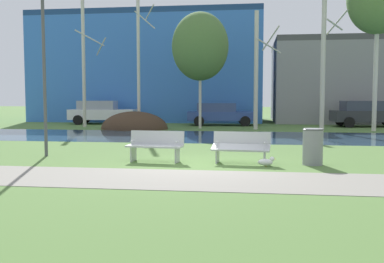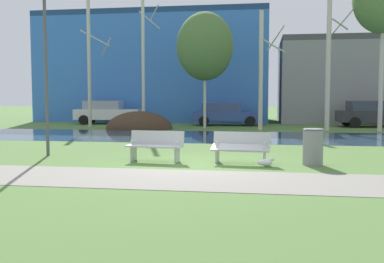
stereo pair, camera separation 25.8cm
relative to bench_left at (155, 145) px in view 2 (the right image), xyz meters
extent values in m
plane|color=#517538|center=(1.21, 9.44, -0.47)|extent=(120.00, 120.00, 0.00)
cube|color=gray|center=(1.21, -2.61, -0.47)|extent=(60.00, 2.48, 0.01)
cube|color=#33516B|center=(1.21, 8.20, -0.47)|extent=(80.00, 6.32, 0.01)
ellipsoid|color=#423021|center=(-3.96, 12.36, -0.47)|extent=(3.88, 2.91, 2.04)
cube|color=#B2B5B7|center=(-0.01, -0.09, -0.02)|extent=(1.64, 0.62, 0.05)
cube|color=#B2B5B7|center=(0.02, 0.18, 0.20)|extent=(1.60, 0.23, 0.40)
cube|color=#B2B5B7|center=(-0.66, 0.02, -0.25)|extent=(0.08, 0.43, 0.45)
cube|color=#B2B5B7|center=(0.65, -0.09, -0.25)|extent=(0.08, 0.43, 0.45)
cylinder|color=#B2B5B7|center=(-0.66, -0.02, 0.12)|extent=(0.07, 0.28, 0.04)
cylinder|color=#B2B5B7|center=(0.65, -0.13, 0.12)|extent=(0.07, 0.28, 0.04)
cube|color=#B2B5B7|center=(2.42, -0.09, -0.02)|extent=(1.64, 0.62, 0.18)
cube|color=#B2B5B7|center=(2.45, 0.18, 0.20)|extent=(1.60, 0.23, 0.40)
cube|color=#B2B5B7|center=(1.77, 0.02, -0.25)|extent=(0.08, 0.43, 0.45)
cube|color=#B2B5B7|center=(3.08, -0.09, -0.25)|extent=(0.08, 0.43, 0.45)
cylinder|color=#B2B5B7|center=(1.77, -0.02, 0.12)|extent=(0.07, 0.28, 0.04)
cylinder|color=#B2B5B7|center=(3.08, -0.13, 0.12)|extent=(0.07, 0.28, 0.04)
cylinder|color=gray|center=(4.37, -0.01, 0.02)|extent=(0.54, 0.54, 0.99)
torus|color=#494A4C|center=(4.37, -0.01, 0.49)|extent=(0.56, 0.56, 0.04)
ellipsoid|color=white|center=(3.08, -0.53, -0.35)|extent=(0.40, 0.18, 0.18)
sphere|color=white|center=(3.26, -0.53, -0.26)|extent=(0.13, 0.13, 0.13)
cone|color=gold|center=(3.33, -0.53, -0.26)|extent=(0.07, 0.04, 0.04)
cylinder|color=gold|center=(3.10, -0.57, -0.42)|extent=(0.01, 0.01, 0.10)
cylinder|color=gold|center=(3.10, -0.50, -0.42)|extent=(0.01, 0.01, 0.10)
cylinder|color=#4C4C51|center=(-3.64, 0.70, 2.46)|extent=(0.10, 0.10, 5.86)
cylinder|color=beige|center=(-7.52, 13.88, 3.42)|extent=(0.21, 0.21, 7.78)
cylinder|color=beige|center=(-6.61, 14.50, 4.47)|extent=(1.22, 1.74, 0.91)
cylinder|color=beige|center=(-6.83, 13.18, 4.84)|extent=(1.37, 1.33, 0.84)
cylinder|color=beige|center=(-3.75, 12.61, 3.93)|extent=(0.18, 0.18, 8.80)
cylinder|color=beige|center=(-3.16, 13.01, 6.23)|extent=(0.78, 1.10, 0.71)
cylinder|color=beige|center=(-3.21, 12.07, 5.63)|extent=(0.99, 0.96, 0.88)
cylinder|color=beige|center=(-0.30, 13.51, 2.58)|extent=(0.16, 0.16, 6.11)
ellipsoid|color=#4C7038|center=(-0.30, 13.51, 4.29)|extent=(3.29, 3.29, 3.95)
cylinder|color=beige|center=(2.93, 13.06, 2.85)|extent=(0.24, 0.24, 6.64)
cylinder|color=beige|center=(3.73, 13.61, 4.70)|extent=(0.97, 1.36, 1.27)
cylinder|color=beige|center=(3.60, 12.37, 4.13)|extent=(1.39, 1.35, 0.72)
cylinder|color=beige|center=(6.51, 12.62, 3.91)|extent=(0.25, 0.25, 8.77)
cylinder|color=beige|center=(7.28, 13.15, 5.44)|extent=(0.96, 1.34, 1.18)
cylinder|color=beige|center=(6.99, 12.12, 5.16)|extent=(1.02, 0.99, 0.52)
cylinder|color=beige|center=(9.25, 12.64, 4.06)|extent=(0.24, 0.24, 9.06)
cube|color=silver|center=(-7.31, 16.68, 0.19)|extent=(4.54, 2.22, 0.68)
cube|color=#949AAC|center=(-7.66, 16.65, 0.82)|extent=(2.60, 1.82, 0.59)
cylinder|color=black|center=(-5.96, 17.72, -0.15)|extent=(0.66, 0.28, 0.64)
cylinder|color=black|center=(-5.79, 15.92, -0.15)|extent=(0.66, 0.28, 0.64)
cylinder|color=black|center=(-8.84, 17.44, -0.15)|extent=(0.66, 0.28, 0.64)
cylinder|color=black|center=(-8.67, 15.64, -0.15)|extent=(0.66, 0.28, 0.64)
cube|color=#2D4793|center=(0.78, 16.39, 0.13)|extent=(4.55, 2.18, 0.57)
cube|color=#32457F|center=(0.43, 16.35, 0.69)|extent=(2.60, 1.79, 0.54)
cylinder|color=black|center=(2.14, 17.41, -0.15)|extent=(0.66, 0.28, 0.64)
cylinder|color=black|center=(2.31, 15.65, -0.15)|extent=(0.66, 0.28, 0.64)
cylinder|color=black|center=(-0.75, 17.13, -0.15)|extent=(0.66, 0.28, 0.64)
cylinder|color=black|center=(-0.58, 15.37, -0.15)|extent=(0.66, 0.28, 0.64)
cube|color=#282B30|center=(9.86, 16.19, 0.19)|extent=(4.56, 2.18, 0.68)
cube|color=#2F3648|center=(9.51, 16.16, 0.83)|extent=(2.61, 1.78, 0.60)
cylinder|color=black|center=(8.33, 16.93, -0.15)|extent=(0.66, 0.28, 0.64)
cylinder|color=black|center=(8.50, 15.18, -0.15)|extent=(0.66, 0.28, 0.64)
cube|color=#3870C6|center=(-5.17, 21.77, 3.39)|extent=(17.22, 6.84, 7.72)
cube|color=navy|center=(-5.17, 21.77, 7.44)|extent=(17.22, 6.84, 0.40)
cube|color=gray|center=(10.41, 22.27, 2.31)|extent=(12.18, 8.64, 5.56)
cube|color=#48484B|center=(10.41, 22.27, 5.29)|extent=(12.18, 8.64, 0.40)
camera|label=1|loc=(2.72, -12.31, 1.38)|focal=41.50mm
camera|label=2|loc=(2.98, -12.28, 1.38)|focal=41.50mm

